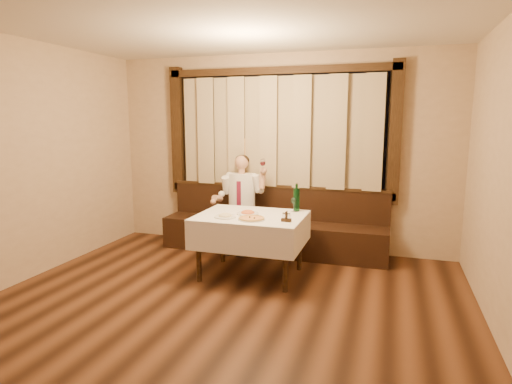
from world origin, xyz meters
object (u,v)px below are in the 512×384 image
(green_bottle, at_px, (296,199))
(pasta_cream, at_px, (225,214))
(banquette, at_px, (273,230))
(seated_man, at_px, (240,195))
(pizza, at_px, (252,218))
(pasta_red, at_px, (248,211))
(cruet_caddy, at_px, (286,218))
(dining_table, at_px, (251,223))

(green_bottle, bearing_deg, pasta_cream, -140.77)
(banquette, height_order, pasta_cream, banquette)
(seated_man, bearing_deg, pasta_cream, -78.91)
(pizza, xyz_separation_m, pasta_cream, (-0.33, 0.02, 0.02))
(pizza, relative_size, pasta_red, 1.17)
(green_bottle, height_order, cruet_caddy, green_bottle)
(pasta_red, distance_m, seated_man, 1.01)
(banquette, relative_size, pizza, 10.30)
(pasta_red, relative_size, cruet_caddy, 2.29)
(green_bottle, relative_size, seated_man, 0.26)
(dining_table, relative_size, seated_man, 0.92)
(pasta_cream, xyz_separation_m, seated_man, (-0.23, 1.15, 0.01))
(pasta_red, bearing_deg, dining_table, -21.44)
(banquette, height_order, seated_man, seated_man)
(green_bottle, distance_m, seated_man, 1.10)
(banquette, bearing_deg, green_bottle, -54.33)
(pizza, distance_m, seated_man, 1.29)
(green_bottle, bearing_deg, seated_man, 148.79)
(pasta_red, xyz_separation_m, pasta_cream, (-0.20, -0.23, -0.00))
(dining_table, distance_m, pasta_red, 0.15)
(banquette, height_order, green_bottle, green_bottle)
(banquette, xyz_separation_m, cruet_caddy, (0.48, -1.23, 0.49))
(cruet_caddy, distance_m, seated_man, 1.48)
(pizza, xyz_separation_m, green_bottle, (0.39, 0.60, 0.14))
(dining_table, bearing_deg, seated_man, 116.55)
(pizza, relative_size, seated_man, 0.23)
(pasta_red, xyz_separation_m, green_bottle, (0.52, 0.35, 0.12))
(green_bottle, bearing_deg, pizza, -122.87)
(pasta_red, distance_m, green_bottle, 0.63)
(seated_man, bearing_deg, pizza, -64.70)
(cruet_caddy, relative_size, seated_man, 0.08)
(banquette, height_order, dining_table, banquette)
(green_bottle, bearing_deg, cruet_caddy, -88.89)
(dining_table, bearing_deg, cruet_caddy, -22.94)
(pizza, bearing_deg, banquette, 93.86)
(green_bottle, distance_m, cruet_caddy, 0.58)
(banquette, distance_m, green_bottle, 1.01)
(pizza, height_order, seated_man, seated_man)
(pasta_red, xyz_separation_m, seated_man, (-0.42, 0.92, 0.01))
(banquette, distance_m, pasta_cream, 1.35)
(banquette, relative_size, dining_table, 2.52)
(pizza, height_order, cruet_caddy, cruet_caddy)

